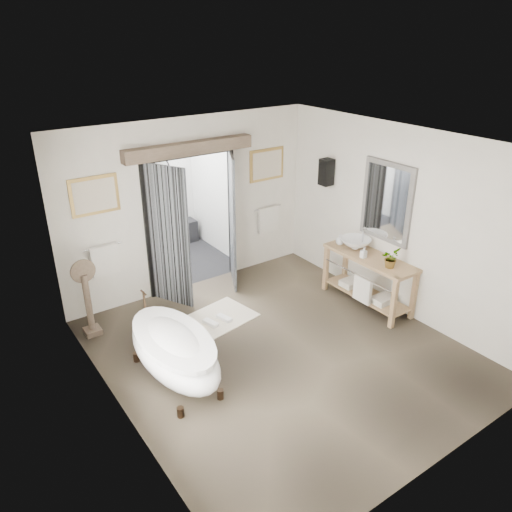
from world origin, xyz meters
name	(u,v)px	position (x,y,z in m)	size (l,w,h in m)	color
ground_plane	(280,351)	(0.00, 0.00, 0.00)	(5.00, 5.00, 0.00)	brown
room_shell	(287,232)	(-0.04, -0.12, 1.86)	(4.52, 5.02, 2.91)	silver
shower_room	(155,212)	(0.00, 3.99, 0.91)	(2.22, 2.01, 2.51)	black
back_wall_dressing	(195,202)	(0.00, 2.32, 1.56)	(3.82, 0.76, 2.52)	black
clawfoot_tub	(174,350)	(-1.47, 0.30, 0.44)	(0.82, 1.84, 0.90)	#312317
vanity	(368,276)	(1.95, 0.26, 0.51)	(0.57, 1.60, 0.85)	tan
pedestal_mirror	(88,303)	(-2.01, 1.96, 0.52)	(0.36, 0.23, 1.21)	brown
rug	(215,319)	(-0.33, 1.24, 0.01)	(1.20, 0.80, 0.01)	beige
slippers	(217,320)	(-0.34, 1.15, 0.04)	(0.41, 0.28, 0.05)	white
basin	(356,243)	(2.00, 0.62, 0.94)	(0.51, 0.51, 0.17)	white
plant	(390,258)	(1.92, -0.17, 1.00)	(0.27, 0.24, 0.30)	gray
soap_bottle_a	(364,252)	(1.84, 0.29, 0.94)	(0.08, 0.08, 0.18)	gray
soap_bottle_b	(340,239)	(1.91, 0.89, 0.94)	(0.14, 0.14, 0.18)	gray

